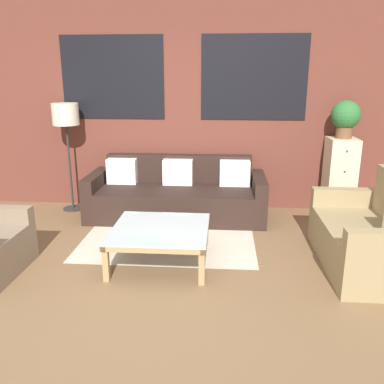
% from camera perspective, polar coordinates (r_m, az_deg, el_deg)
% --- Properties ---
extents(ground_plane, '(16.00, 16.00, 0.00)m').
position_cam_1_polar(ground_plane, '(3.75, -4.88, -13.29)').
color(ground_plane, brown).
extents(wall_back_brick, '(8.40, 0.09, 2.80)m').
position_cam_1_polar(wall_back_brick, '(5.70, -1.27, 11.80)').
color(wall_back_brick, brown).
rests_on(wall_back_brick, ground_plane).
extents(rug, '(1.97, 1.50, 0.00)m').
position_cam_1_polar(rug, '(4.79, -3.24, -6.40)').
color(rug, beige).
rests_on(rug, ground_plane).
extents(couch_dark, '(2.31, 0.88, 0.78)m').
position_cam_1_polar(couch_dark, '(5.43, -2.14, -0.52)').
color(couch_dark, black).
rests_on(couch_dark, ground_plane).
extents(settee_vintage, '(0.80, 1.42, 0.92)m').
position_cam_1_polar(settee_vintage, '(4.35, 23.86, -5.83)').
color(settee_vintage, '#99845B').
rests_on(settee_vintage, ground_plane).
extents(coffee_table, '(0.95, 0.95, 0.37)m').
position_cam_1_polar(coffee_table, '(4.10, -4.46, -5.68)').
color(coffee_table, silver).
rests_on(coffee_table, ground_plane).
extents(floor_lamp, '(0.35, 0.35, 1.48)m').
position_cam_1_polar(floor_lamp, '(5.77, -17.29, 9.68)').
color(floor_lamp, '#2D2D2D').
rests_on(floor_lamp, ground_plane).
extents(drawer_cabinet, '(0.36, 0.43, 1.05)m').
position_cam_1_polar(drawer_cabinet, '(5.74, 19.96, 1.92)').
color(drawer_cabinet, beige).
rests_on(drawer_cabinet, ground_plane).
extents(potted_plant, '(0.37, 0.37, 0.48)m').
position_cam_1_polar(potted_plant, '(5.61, 20.75, 9.84)').
color(potted_plant, brown).
rests_on(potted_plant, drawer_cabinet).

